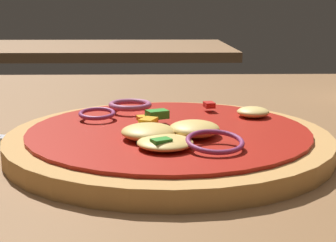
% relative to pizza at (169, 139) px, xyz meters
% --- Properties ---
extents(dining_table, '(1.23, 1.00, 0.03)m').
position_rel_pizza_xyz_m(dining_table, '(-0.05, -0.02, -0.02)').
color(dining_table, brown).
rests_on(dining_table, ground).
extents(pizza, '(0.27, 0.27, 0.03)m').
position_rel_pizza_xyz_m(pizza, '(0.00, 0.00, 0.00)').
color(pizza, tan).
rests_on(pizza, dining_table).
extents(background_table, '(0.84, 0.54, 0.03)m').
position_rel_pizza_xyz_m(background_table, '(-0.20, 1.18, -0.02)').
color(background_table, brown).
rests_on(background_table, ground).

